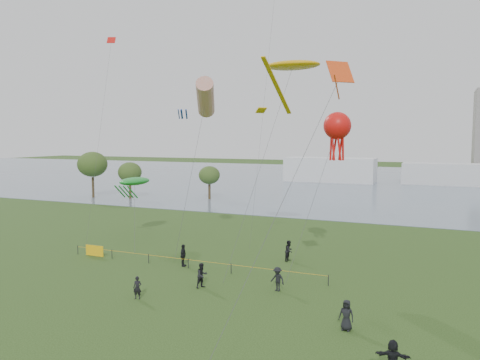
% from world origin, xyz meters
% --- Properties ---
extents(ground_plane, '(400.00, 400.00, 0.00)m').
position_xyz_m(ground_plane, '(0.00, 0.00, 0.00)').
color(ground_plane, '#1F3912').
extents(lake, '(400.00, 120.00, 0.08)m').
position_xyz_m(lake, '(0.00, 100.00, 0.02)').
color(lake, slate).
rests_on(lake, ground_plane).
extents(pavilion_left, '(22.00, 8.00, 6.00)m').
position_xyz_m(pavilion_left, '(-12.00, 95.00, 3.00)').
color(pavilion_left, silver).
rests_on(pavilion_left, ground_plane).
extents(pavilion_right, '(18.00, 7.00, 5.00)m').
position_xyz_m(pavilion_right, '(14.00, 98.00, 2.50)').
color(pavilion_right, silver).
rests_on(pavilion_right, ground_plane).
extents(trees, '(25.23, 11.21, 8.46)m').
position_xyz_m(trees, '(-39.35, 48.32, 5.45)').
color(trees, '#3C2E1B').
rests_on(trees, ground_plane).
extents(fence, '(24.07, 0.07, 1.05)m').
position_xyz_m(fence, '(-12.15, 12.88, 0.55)').
color(fence, black).
rests_on(fence, ground_plane).
extents(spectator_a, '(1.03, 1.12, 1.85)m').
position_xyz_m(spectator_a, '(-2.54, 8.79, 0.93)').
color(spectator_a, black).
rests_on(spectator_a, ground_plane).
extents(spectator_b, '(1.28, 0.97, 1.76)m').
position_xyz_m(spectator_b, '(2.83, 10.29, 0.88)').
color(spectator_b, black).
rests_on(spectator_b, ground_plane).
extents(spectator_c, '(0.66, 1.19, 1.92)m').
position_xyz_m(spectator_c, '(-6.73, 13.24, 0.96)').
color(spectator_c, black).
rests_on(spectator_c, ground_plane).
extents(spectator_d, '(0.94, 0.67, 1.79)m').
position_xyz_m(spectator_d, '(8.70, 5.29, 0.89)').
color(spectator_d, black).
rests_on(spectator_d, ground_plane).
extents(spectator_e, '(1.63, 0.62, 1.73)m').
position_xyz_m(spectator_e, '(11.65, 0.91, 0.86)').
color(spectator_e, black).
rests_on(spectator_e, ground_plane).
extents(spectator_f, '(0.66, 0.54, 1.58)m').
position_xyz_m(spectator_f, '(-5.49, 4.89, 0.79)').
color(spectator_f, black).
rests_on(spectator_f, ground_plane).
extents(spectator_g, '(0.86, 1.02, 1.87)m').
position_xyz_m(spectator_g, '(1.14, 18.53, 0.93)').
color(spectator_g, black).
rests_on(spectator_g, ground_plane).
extents(kite_stingray, '(5.21, 12.19, 18.08)m').
position_xyz_m(kite_stingray, '(0.54, 20.75, 17.60)').
color(kite_stingray, '#3F3F42').
extents(kite_windsock, '(4.18, 7.25, 16.75)m').
position_xyz_m(kite_windsock, '(-7.59, 19.24, 14.88)').
color(kite_windsock, '#3F3F42').
extents(kite_creature, '(5.78, 8.71, 6.71)m').
position_xyz_m(kite_creature, '(-17.56, 21.38, 6.25)').
color(kite_creature, '#3F3F42').
extents(kite_octopus, '(3.68, 7.11, 13.21)m').
position_xyz_m(kite_octopus, '(5.33, 18.21, 11.99)').
color(kite_octopus, '#3F3F42').
extents(kite_delta, '(4.23, 13.81, 15.72)m').
position_xyz_m(kite_delta, '(7.47, 6.98, 14.34)').
color(kite_delta, '#3F3F42').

